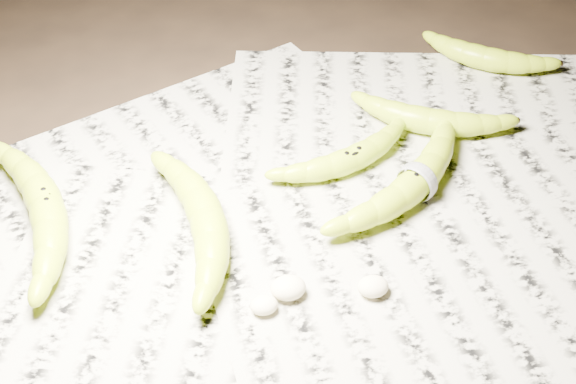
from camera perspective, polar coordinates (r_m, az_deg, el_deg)
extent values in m
plane|color=black|center=(0.91, 1.37, -2.27)|extent=(3.00, 3.00, 0.00)
cube|color=#AFAB96|center=(0.91, 1.40, -1.62)|extent=(0.90, 0.70, 0.01)
torus|color=white|center=(0.93, 9.18, 0.89)|extent=(0.03, 0.04, 0.05)
ellipsoid|color=#FCEBC3|center=(0.82, 0.01, -6.65)|extent=(0.04, 0.03, 0.02)
ellipsoid|color=#FCEBC3|center=(0.81, -1.73, -7.87)|extent=(0.03, 0.02, 0.02)
ellipsoid|color=#FCEBC3|center=(0.83, 6.09, -6.52)|extent=(0.03, 0.03, 0.02)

